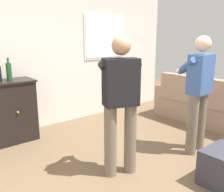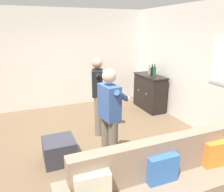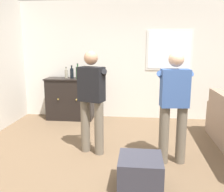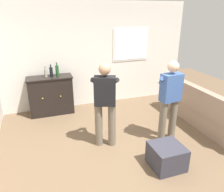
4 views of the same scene
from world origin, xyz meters
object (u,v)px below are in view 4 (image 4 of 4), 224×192
object	(u,v)px
sideboard_cabinet	(51,95)
bottle_wine_green	(57,71)
ottoman	(167,156)
person_standing_left	(105,101)
bottle_spirits_clear	(46,73)
person_standing_right	(170,98)
bottle_liquor_amber	(51,72)
couch	(203,111)

from	to	relation	value
sideboard_cabinet	bottle_wine_green	bearing A→B (deg)	-3.52
ottoman	person_standing_left	xyz separation A→B (m)	(-0.79, 1.00, 0.73)
bottle_spirits_clear	ottoman	size ratio (longest dim) A/B	0.49
person_standing_left	person_standing_right	bearing A→B (deg)	-10.63
bottle_liquor_amber	bottle_wine_green	bearing A→B (deg)	-8.32
couch	person_standing_left	distance (m)	2.45
bottle_wine_green	bottle_liquor_amber	world-z (taller)	bottle_wine_green
person_standing_left	sideboard_cabinet	bearing A→B (deg)	115.75
sideboard_cabinet	ottoman	world-z (taller)	sideboard_cabinet
ottoman	sideboard_cabinet	bearing A→B (deg)	120.45
bottle_liquor_amber	person_standing_right	distance (m)	2.96
bottle_spirits_clear	ottoman	world-z (taller)	bottle_spirits_clear
bottle_wine_green	person_standing_left	size ratio (longest dim) A/B	0.21
sideboard_cabinet	bottle_liquor_amber	size ratio (longest dim) A/B	3.67
bottle_wine_green	person_standing_left	bearing A→B (deg)	-69.68
bottle_liquor_amber	couch	bearing A→B (deg)	-29.79
person_standing_left	ottoman	bearing A→B (deg)	-51.99
couch	bottle_liquor_amber	xyz separation A→B (m)	(-3.21, 1.84, 0.76)
bottle_wine_green	ottoman	distance (m)	3.33
person_standing_left	couch	bearing A→B (deg)	0.41
bottle_spirits_clear	bottle_liquor_amber	bearing A→B (deg)	0.23
couch	ottoman	bearing A→B (deg)	-147.41
sideboard_cabinet	bottle_liquor_amber	distance (m)	0.62
couch	sideboard_cabinet	size ratio (longest dim) A/B	2.34
bottle_spirits_clear	ottoman	distance (m)	3.47
bottle_liquor_amber	person_standing_right	size ratio (longest dim) A/B	0.18
couch	person_standing_right	world-z (taller)	person_standing_right
bottle_spirits_clear	person_standing_left	size ratio (longest dim) A/B	0.16
bottle_spirits_clear	sideboard_cabinet	bearing A→B (deg)	-6.60
bottle_liquor_amber	person_standing_right	xyz separation A→B (m)	(2.09, -2.09, -0.18)
couch	person_standing_right	distance (m)	1.29
person_standing_left	bottle_spirits_clear	bearing A→B (deg)	117.38
couch	sideboard_cabinet	world-z (taller)	sideboard_cabinet
person_standing_right	sideboard_cabinet	bearing A→B (deg)	135.96
couch	sideboard_cabinet	distance (m)	3.75
bottle_liquor_amber	person_standing_right	bearing A→B (deg)	-45.02
person_standing_left	bottle_liquor_amber	bearing A→B (deg)	114.02
couch	person_standing_left	bearing A→B (deg)	-179.59
bottle_spirits_clear	person_standing_left	xyz separation A→B (m)	(0.96, -1.85, -0.16)
sideboard_cabinet	person_standing_left	xyz separation A→B (m)	(0.89, -1.85, 0.44)
sideboard_cabinet	ottoman	bearing A→B (deg)	-59.55
sideboard_cabinet	person_standing_left	size ratio (longest dim) A/B	0.67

